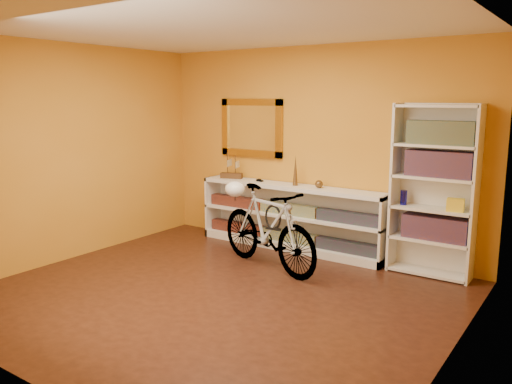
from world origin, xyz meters
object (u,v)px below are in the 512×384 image
Objects in this scene: bookcase at (433,191)px; helmet at (235,189)px; console_unit at (290,217)px; bicycle at (268,228)px.

bookcase is 7.44× the size of helmet.
helmet is (-0.40, -0.65, 0.43)m from console_unit.
bicycle is 0.73m from helmet.
helmet reaches higher than console_unit.
bookcase reaches higher than helmet.
bicycle is (0.20, -0.83, 0.06)m from console_unit.
console_unit is 0.86m from bicycle.
helmet is (-0.60, 0.18, 0.37)m from bicycle.
bookcase reaches higher than console_unit.
bookcase is 1.88m from bicycle.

